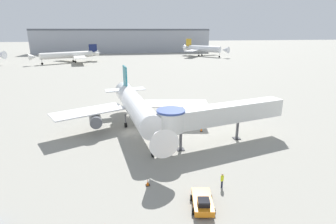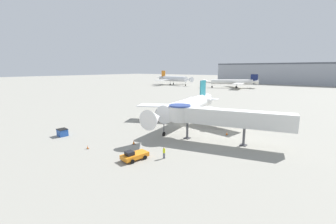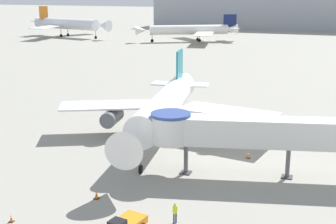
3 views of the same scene
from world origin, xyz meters
TOP-DOWN VIEW (x-y plane):
  - ground_plane at (0.00, 0.00)m, footprint 800.00×800.00m
  - main_airplane at (0.98, 0.80)m, footprint 28.78×30.60m
  - jet_bridge at (12.58, -7.13)m, footprint 21.66×7.88m
  - pushback_tug_orange at (6.01, -21.95)m, footprint 2.73×4.27m
  - traffic_cone_near_nose at (1.01, -17.03)m, footprint 0.49×0.49m
  - traffic_cone_starboard_wing at (12.19, -1.87)m, footprint 0.48×0.48m
  - ground_crew_marshaller at (9.25, -18.96)m, footprint 0.39×0.36m
  - background_jet_gold_tail at (55.27, 132.25)m, footprint 30.49×30.81m
  - background_jet_navy_tail at (-28.36, 109.56)m, footprint 35.20×32.40m
  - terminal_building at (2.76, 175.00)m, footprint 135.34×18.91m

SIDE VIEW (x-z plane):
  - ground_plane at x=0.00m, z-range 0.00..0.00m
  - traffic_cone_starboard_wing at x=12.19m, z-range -0.02..0.77m
  - traffic_cone_near_nose at x=1.01m, z-range -0.02..0.79m
  - pushback_tug_orange at x=6.01m, z-range -0.08..1.40m
  - ground_crew_marshaller at x=9.25m, z-range 0.14..1.92m
  - background_jet_navy_tail at x=-28.36m, z-range -0.55..8.93m
  - main_airplane at x=0.98m, z-range -0.78..9.29m
  - jet_bridge at x=12.58m, z-range 1.53..7.96m
  - background_jet_gold_tail at x=55.27m, z-range -0.72..10.68m
  - terminal_building at x=2.76m, z-range 0.01..18.09m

